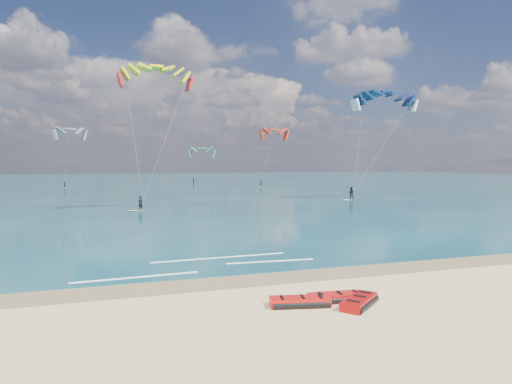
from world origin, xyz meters
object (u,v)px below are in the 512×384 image
Objects in this scene: packed_kite_left at (300,306)px; packed_kite_right at (359,306)px; packed_kite_mid at (337,301)px; kitesurfer_main at (148,130)px; kitesurfer_far at (369,138)px.

packed_kite_right reaches higher than packed_kite_left.
packed_kite_right is at bearing -52.48° from packed_kite_mid.
kitesurfer_main reaches higher than packed_kite_mid.
packed_kite_right is 0.14× the size of kitesurfer_main.
kitesurfer_main is (-4.82, 35.15, 8.84)m from packed_kite_right.
kitesurfer_main is (-4.32, 34.32, 8.84)m from packed_kite_mid.
packed_kite_left is 48.82m from kitesurfer_far.
kitesurfer_far is at bearing 62.89° from packed_kite_mid.
kitesurfer_far reaches higher than packed_kite_right.
packed_kite_left is at bearing -96.33° from kitesurfer_main.
kitesurfer_main is at bearing 170.00° from kitesurfer_far.
packed_kite_mid is at bearing -142.69° from kitesurfer_far.
packed_kite_left is 1.09× the size of packed_kite_right.
packed_kite_mid is 0.15× the size of kitesurfer_main.
packed_kite_left is 0.15× the size of kitesurfer_far.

